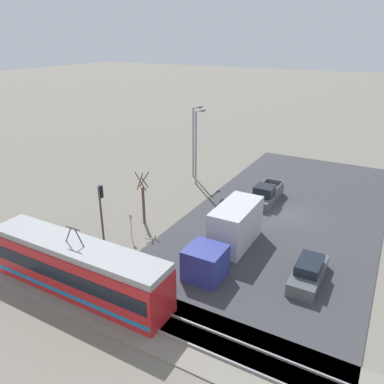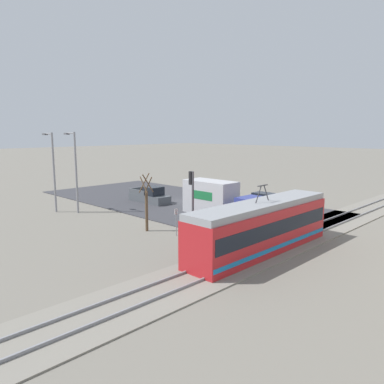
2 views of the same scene
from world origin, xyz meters
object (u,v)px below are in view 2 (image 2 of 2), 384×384
object	(u,v)px
street_tree	(146,205)
street_lamp_near_crossing	(75,167)
box_truck	(220,200)
pickup_truck	(150,196)
street_lamp_mid_block	(53,167)
no_parking_sign	(176,219)
light_rail_tram	(261,227)
traffic_light_pole	(192,198)
sedan_car_0	(265,202)

from	to	relation	value
street_tree	street_lamp_near_crossing	world-z (taller)	street_lamp_near_crossing
box_truck	street_tree	bearing A→B (deg)	-4.88
pickup_truck	street_lamp_mid_block	size ratio (longest dim) A/B	0.68
pickup_truck	no_parking_sign	size ratio (longest dim) A/B	2.52
pickup_truck	no_parking_sign	distance (m)	14.19
light_rail_tram	traffic_light_pole	xyz separation A→B (m)	(1.99, -4.62, 1.71)
sedan_car_0	no_parking_sign	bearing A→B (deg)	4.51
sedan_car_0	street_tree	size ratio (longest dim) A/B	1.00
street_tree	no_parking_sign	bearing A→B (deg)	104.90
light_rail_tram	street_tree	distance (m)	10.04
sedan_car_0	street_lamp_mid_block	bearing A→B (deg)	-40.74
box_truck	no_parking_sign	world-z (taller)	box_truck
box_truck	street_tree	size ratio (longest dim) A/B	1.91
traffic_light_pole	no_parking_sign	size ratio (longest dim) A/B	2.46
street_lamp_near_crossing	no_parking_sign	world-z (taller)	street_lamp_near_crossing
sedan_car_0	no_parking_sign	distance (m)	13.98
pickup_truck	sedan_car_0	world-z (taller)	pickup_truck
street_lamp_mid_block	sedan_car_0	bearing A→B (deg)	139.26
box_truck	sedan_car_0	world-z (taller)	box_truck
light_rail_tram	pickup_truck	world-z (taller)	light_rail_tram
sedan_car_0	street_lamp_near_crossing	xyz separation A→B (m)	(15.19, -12.33, 3.94)
traffic_light_pole	box_truck	bearing A→B (deg)	-151.88
sedan_car_0	street_lamp_near_crossing	bearing A→B (deg)	-39.08
light_rail_tram	box_truck	distance (m)	11.12
light_rail_tram	street_lamp_near_crossing	bearing A→B (deg)	-82.86
traffic_light_pole	street_lamp_mid_block	bearing A→B (deg)	-83.73
pickup_truck	street_tree	bearing A→B (deg)	49.86
street_lamp_mid_block	box_truck	bearing A→B (deg)	127.81
light_rail_tram	street_lamp_mid_block	xyz separation A→B (m)	(3.94, -22.42, 2.91)
street_lamp_near_crossing	no_parking_sign	distance (m)	13.90
sedan_car_0	street_lamp_near_crossing	size ratio (longest dim) A/B	0.59
street_lamp_near_crossing	street_tree	bearing A→B (deg)	92.81
light_rail_tram	street_lamp_mid_block	distance (m)	22.95
street_tree	light_rail_tram	bearing A→B (deg)	101.74
box_truck	street_tree	xyz separation A→B (m)	(8.43, -0.72, 0.58)
pickup_truck	street_lamp_near_crossing	world-z (taller)	street_lamp_near_crossing
pickup_truck	traffic_light_pole	size ratio (longest dim) A/B	1.02
sedan_car_0	no_parking_sign	size ratio (longest dim) A/B	2.21
sedan_car_0	traffic_light_pole	bearing A→B (deg)	13.58
street_tree	pickup_truck	bearing A→B (deg)	-130.14
street_lamp_near_crossing	street_lamp_mid_block	size ratio (longest dim) A/B	1.01
light_rail_tram	box_truck	xyz separation A→B (m)	(-6.39, -9.10, -0.14)
box_truck	sedan_car_0	xyz separation A→B (m)	(-6.23, 0.95, -0.86)
box_truck	sedan_car_0	bearing A→B (deg)	171.33
traffic_light_pole	street_tree	distance (m)	5.35
box_truck	street_lamp_mid_block	size ratio (longest dim) A/B	1.13
no_parking_sign	street_tree	bearing A→B (deg)	-75.10
sedan_car_0	no_parking_sign	xyz separation A→B (m)	(13.93, 1.10, 0.60)
traffic_light_pole	street_tree	bearing A→B (deg)	-89.38
street_tree	no_parking_sign	distance (m)	2.99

